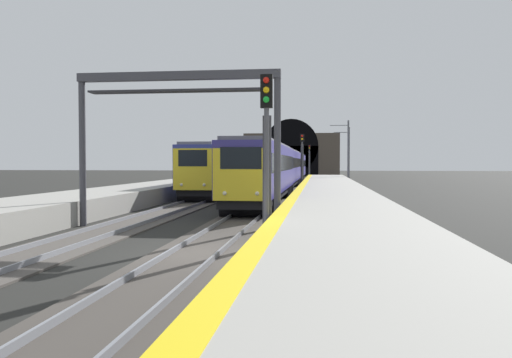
{
  "coord_description": "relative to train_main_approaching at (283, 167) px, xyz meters",
  "views": [
    {
      "loc": [
        -14.78,
        -3.57,
        2.72
      ],
      "look_at": [
        16.48,
        0.31,
        1.71
      ],
      "focal_mm": 36.12,
      "sensor_mm": 36.0,
      "label": 1
    }
  ],
  "objects": [
    {
      "name": "track_main_line",
      "position": [
        -36.21,
        -0.0,
        -2.21
      ],
      "size": [
        160.0,
        2.76,
        0.21
      ],
      "color": "#423D38",
      "rests_on": "ground_plane"
    },
    {
      "name": "platform_right",
      "position": [
        -36.21,
        -4.38,
        -1.73
      ],
      "size": [
        112.0,
        4.64,
        1.05
      ],
      "primitive_type": "cube",
      "color": "#9E9B93",
      "rests_on": "ground_plane"
    },
    {
      "name": "railway_signal_far",
      "position": [
        33.31,
        -1.9,
        0.99
      ],
      "size": [
        0.39,
        0.38,
        5.57
      ],
      "rotation": [
        0.0,
        0.0,
        3.14
      ],
      "color": "#4C4C54",
      "rests_on": "ground_plane"
    },
    {
      "name": "overhead_signal_gantry",
      "position": [
        -30.07,
        2.33,
        2.7
      ],
      "size": [
        0.7,
        8.64,
        6.5
      ],
      "color": "#3F3F47",
      "rests_on": "ground_plane"
    },
    {
      "name": "catenary_mast_far",
      "position": [
        12.69,
        -7.07,
        1.35
      ],
      "size": [
        0.22,
        1.92,
        7.01
      ],
      "color": "#595B60",
      "rests_on": "ground_plane"
    },
    {
      "name": "train_adjacent_platform",
      "position": [
        1.87,
        4.65,
        0.07
      ],
      "size": [
        40.22,
        2.84,
        5.0
      ],
      "rotation": [
        0.0,
        0.0,
        3.15
      ],
      "color": "navy",
      "rests_on": "ground_plane"
    },
    {
      "name": "catenary_mast_near",
      "position": [
        14.06,
        -7.06,
        1.85
      ],
      "size": [
        0.22,
        2.38,
        7.96
      ],
      "color": "#595B60",
      "rests_on": "ground_plane"
    },
    {
      "name": "platform_right_edge_strip",
      "position": [
        -36.21,
        -2.3,
        -1.19
      ],
      "size": [
        112.0,
        0.5,
        0.01
      ],
      "primitive_type": "cube",
      "color": "yellow",
      "rests_on": "platform_right"
    },
    {
      "name": "ground_plane",
      "position": [
        -36.21,
        -0.0,
        -2.25
      ],
      "size": [
        320.0,
        320.0,
        0.0
      ],
      "primitive_type": "plane",
      "color": "black"
    },
    {
      "name": "track_adjacent_line",
      "position": [
        -36.21,
        4.65,
        -2.21
      ],
      "size": [
        160.0,
        2.77,
        0.21
      ],
      "color": "#4C4742",
      "rests_on": "ground_plane"
    },
    {
      "name": "tunnel_portal",
      "position": [
        57.37,
        2.33,
        2.2
      ],
      "size": [
        2.96,
        20.05,
        11.8
      ],
      "color": "#51473D",
      "rests_on": "ground_plane"
    },
    {
      "name": "train_main_approaching",
      "position": [
        0.0,
        0.0,
        0.0
      ],
      "size": [
        55.51,
        2.86,
        3.97
      ],
      "rotation": [
        0.0,
        0.0,
        3.14
      ],
      "color": "navy",
      "rests_on": "ground_plane"
    },
    {
      "name": "railway_signal_near",
      "position": [
        -34.81,
        -1.9,
        1.05
      ],
      "size": [
        0.39,
        0.38,
        5.49
      ],
      "rotation": [
        0.0,
        0.0,
        3.14
      ],
      "color": "#4C4C54",
      "rests_on": "ground_plane"
    },
    {
      "name": "railway_signal_mid",
      "position": [
        -1.67,
        -1.9,
        0.93
      ],
      "size": [
        0.39,
        0.38,
        5.46
      ],
      "rotation": [
        0.0,
        0.0,
        3.14
      ],
      "color": "#38383D",
      "rests_on": "ground_plane"
    }
  ]
}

